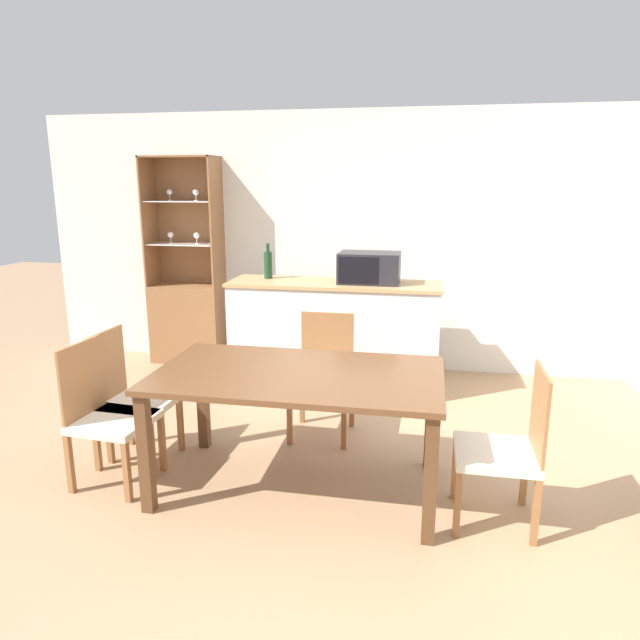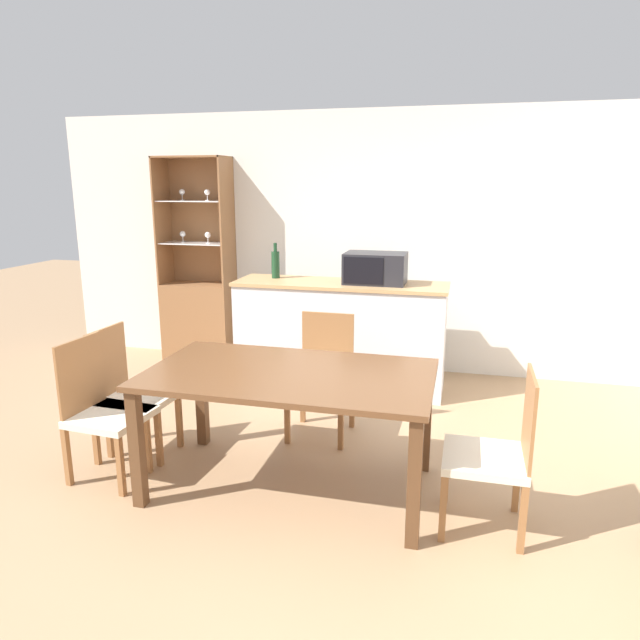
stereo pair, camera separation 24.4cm
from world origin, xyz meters
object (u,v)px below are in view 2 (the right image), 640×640
(dining_chair_side_left_near, at_px, (104,411))
(wine_bottle, at_px, (276,264))
(display_cabinet, at_px, (199,304))
(dining_chair_head_far, at_px, (323,377))
(dining_table, at_px, (289,386))
(microwave, at_px, (375,268))
(dining_chair_side_right_near, at_px, (494,454))
(dining_chair_side_left_far, at_px, (130,395))

(dining_chair_side_left_near, bearing_deg, wine_bottle, 171.83)
(display_cabinet, relative_size, dining_chair_head_far, 2.35)
(dining_table, height_order, dining_chair_side_left_near, dining_chair_side_left_near)
(dining_table, xyz_separation_m, wine_bottle, (-0.73, 1.94, 0.46))
(dining_chair_side_left_near, bearing_deg, dining_chair_head_far, 133.36)
(microwave, xyz_separation_m, wine_bottle, (-0.95, 0.06, -0.00))
(display_cabinet, xyz_separation_m, wine_bottle, (1.00, -0.41, 0.52))
(wine_bottle, bearing_deg, dining_table, -69.35)
(dining_chair_head_far, relative_size, dining_chair_side_left_near, 1.00)
(display_cabinet, bearing_deg, microwave, -13.41)
(display_cabinet, height_order, dining_chair_side_right_near, display_cabinet)
(dining_chair_side_left_far, distance_m, dining_chair_side_left_near, 0.29)
(dining_chair_head_far, height_order, wine_bottle, wine_bottle)
(microwave, bearing_deg, dining_chair_side_left_near, -124.98)
(display_cabinet, bearing_deg, dining_chair_side_left_far, -76.29)
(dining_chair_side_left_far, relative_size, wine_bottle, 2.75)
(display_cabinet, xyz_separation_m, dining_chair_side_left_far, (0.54, -2.20, -0.16))
(dining_chair_head_far, relative_size, microwave, 1.68)
(dining_table, xyz_separation_m, dining_chair_side_left_far, (-1.20, 0.15, -0.23))
(dining_chair_side_right_near, height_order, dining_chair_head_far, same)
(dining_chair_side_left_near, height_order, wine_bottle, wine_bottle)
(dining_chair_side_right_near, height_order, microwave, microwave)
(dining_chair_side_right_near, bearing_deg, dining_chair_side_left_near, 90.15)
(microwave, distance_m, wine_bottle, 0.95)
(display_cabinet, distance_m, wine_bottle, 1.20)
(display_cabinet, height_order, microwave, display_cabinet)
(microwave, bearing_deg, display_cabinet, 166.59)
(display_cabinet, distance_m, dining_table, 2.92)
(dining_chair_side_left_near, xyz_separation_m, microwave, (1.42, 2.03, 0.68))
(dining_table, relative_size, dining_chair_side_right_near, 1.90)
(dining_chair_side_left_far, distance_m, wine_bottle, 1.97)
(dining_chair_side_left_far, bearing_deg, dining_chair_side_left_near, 2.61)
(dining_chair_side_right_near, height_order, dining_chair_side_left_far, same)
(dining_chair_side_left_far, bearing_deg, wine_bottle, 168.00)
(dining_chair_side_right_near, height_order, wine_bottle, wine_bottle)
(dining_table, bearing_deg, dining_chair_side_left_far, 172.97)
(dining_chair_side_left_far, xyz_separation_m, microwave, (1.42, 1.74, 0.68))
(display_cabinet, bearing_deg, dining_chair_side_left_near, -77.83)
(dining_chair_side_left_near, xyz_separation_m, wine_bottle, (0.47, 2.08, 0.68))
(display_cabinet, bearing_deg, wine_bottle, -22.19)
(dining_chair_side_left_near, bearing_deg, display_cabinet, -163.37)
(dining_chair_side_right_near, xyz_separation_m, microwave, (-0.98, 2.03, 0.68))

